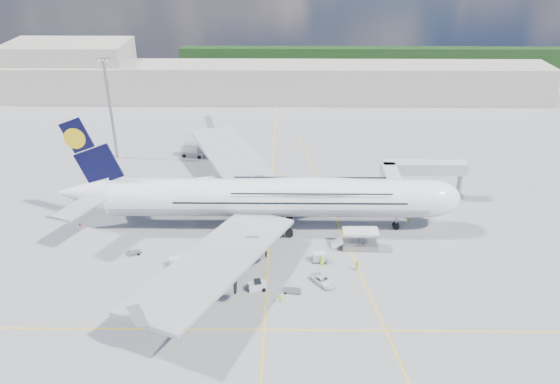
{
  "coord_description": "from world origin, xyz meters",
  "views": [
    {
      "loc": [
        3.04,
        -83.42,
        55.18
      ],
      "look_at": [
        2.11,
        8.0,
        8.99
      ],
      "focal_mm": 35.0,
      "sensor_mm": 36.0,
      "label": 1
    }
  ],
  "objects_px": {
    "crew_nose": "(408,218)",
    "cone_wing_left_outer": "(217,179)",
    "jet_bridge": "(412,174)",
    "cone_nose": "(410,210)",
    "crew_van": "(322,260)",
    "baggage_tug": "(258,286)",
    "airliner": "(271,197)",
    "cone_wing_right_inner": "(199,276)",
    "crew_wing": "(211,288)",
    "cone_tail": "(80,224)",
    "dolly_back": "(134,252)",
    "cargo_loader": "(359,242)",
    "dolly_row_c": "(206,299)",
    "catering_truck_outer": "(193,151)",
    "light_mast": "(110,108)",
    "crew_tug": "(281,299)",
    "cone_wing_right_outer": "(156,303)",
    "crew_loader": "(357,266)",
    "dolly_row_a": "(175,262)",
    "cone_wing_left_inner": "(261,190)",
    "service_van": "(323,280)",
    "dolly_nose_far": "(292,290)",
    "catering_truck_inner": "(209,187)",
    "dolly_nose_near": "(319,257)",
    "dolly_row_b": "(178,298)"
  },
  "relations": [
    {
      "from": "crew_wing",
      "to": "cone_wing_right_outer",
      "type": "height_order",
      "value": "crew_wing"
    },
    {
      "from": "crew_tug",
      "to": "cone_tail",
      "type": "height_order",
      "value": "crew_tug"
    },
    {
      "from": "dolly_row_c",
      "to": "crew_van",
      "type": "height_order",
      "value": "crew_van"
    },
    {
      "from": "cargo_loader",
      "to": "crew_van",
      "type": "xyz_separation_m",
      "value": [
        -7.19,
        -5.63,
        -0.37
      ]
    },
    {
      "from": "cargo_loader",
      "to": "cone_tail",
      "type": "relative_size",
      "value": 14.12
    },
    {
      "from": "light_mast",
      "to": "jet_bridge",
      "type": "bearing_deg",
      "value": -19.02
    },
    {
      "from": "baggage_tug",
      "to": "catering_truck_inner",
      "type": "xyz_separation_m",
      "value": [
        -12.46,
        35.06,
        0.89
      ]
    },
    {
      "from": "jet_bridge",
      "to": "dolly_back",
      "type": "height_order",
      "value": "jet_bridge"
    },
    {
      "from": "crew_wing",
      "to": "cone_tail",
      "type": "xyz_separation_m",
      "value": [
        -28.95,
        21.62,
        -0.68
      ]
    },
    {
      "from": "cone_nose",
      "to": "cone_wing_right_inner",
      "type": "bearing_deg",
      "value": -149.76
    },
    {
      "from": "catering_truck_outer",
      "to": "cone_nose",
      "type": "height_order",
      "value": "catering_truck_outer"
    },
    {
      "from": "crew_tug",
      "to": "cone_wing_right_outer",
      "type": "distance_m",
      "value": 19.91
    },
    {
      "from": "baggage_tug",
      "to": "crew_wing",
      "type": "xyz_separation_m",
      "value": [
        -7.62,
        -0.97,
        0.15
      ]
    },
    {
      "from": "service_van",
      "to": "crew_loader",
      "type": "relative_size",
      "value": 2.48
    },
    {
      "from": "cone_wing_left_inner",
      "to": "airliner",
      "type": "bearing_deg",
      "value": -80.78
    },
    {
      "from": "jet_bridge",
      "to": "cone_nose",
      "type": "relative_size",
      "value": 30.98
    },
    {
      "from": "dolly_nose_far",
      "to": "cone_wing_right_outer",
      "type": "height_order",
      "value": "cone_wing_right_outer"
    },
    {
      "from": "crew_nose",
      "to": "dolly_row_b",
      "type": "bearing_deg",
      "value": 159.78
    },
    {
      "from": "dolly_nose_near",
      "to": "crew_tug",
      "type": "xyz_separation_m",
      "value": [
        -6.78,
        -11.88,
        -0.17
      ]
    },
    {
      "from": "cone_wing_left_outer",
      "to": "crew_nose",
      "type": "bearing_deg",
      "value": -24.93
    },
    {
      "from": "jet_bridge",
      "to": "cargo_loader",
      "type": "xyz_separation_m",
      "value": [
        -12.99,
        -18.04,
        -5.6
      ]
    },
    {
      "from": "crew_nose",
      "to": "cone_wing_left_outer",
      "type": "distance_m",
      "value": 45.2
    },
    {
      "from": "dolly_row_b",
      "to": "crew_van",
      "type": "height_order",
      "value": "crew_van"
    },
    {
      "from": "dolly_back",
      "to": "cone_wing_right_inner",
      "type": "distance_m",
      "value": 14.82
    },
    {
      "from": "cone_wing_left_inner",
      "to": "cone_wing_right_outer",
      "type": "bearing_deg",
      "value": -110.56
    },
    {
      "from": "crew_nose",
      "to": "cone_wing_left_outer",
      "type": "bearing_deg",
      "value": 103.73
    },
    {
      "from": "cargo_loader",
      "to": "dolly_nose_far",
      "type": "height_order",
      "value": "cargo_loader"
    },
    {
      "from": "dolly_nose_far",
      "to": "cone_wing_right_inner",
      "type": "distance_m",
      "value": 16.41
    },
    {
      "from": "dolly_back",
      "to": "cone_wing_right_inner",
      "type": "bearing_deg",
      "value": -55.7
    },
    {
      "from": "dolly_row_a",
      "to": "cone_wing_left_inner",
      "type": "height_order",
      "value": "dolly_row_a"
    },
    {
      "from": "crew_van",
      "to": "baggage_tug",
      "type": "bearing_deg",
      "value": 99.34
    },
    {
      "from": "catering_truck_inner",
      "to": "service_van",
      "type": "relative_size",
      "value": 1.35
    },
    {
      "from": "cone_wing_right_inner",
      "to": "cone_wing_left_outer",
      "type": "bearing_deg",
      "value": 92.01
    },
    {
      "from": "airliner",
      "to": "baggage_tug",
      "type": "xyz_separation_m",
      "value": [
        -1.67,
        -20.14,
        -6.05
      ]
    },
    {
      "from": "dolly_row_b",
      "to": "dolly_back",
      "type": "relative_size",
      "value": 1.07
    },
    {
      "from": "cargo_loader",
      "to": "dolly_back",
      "type": "height_order",
      "value": "cargo_loader"
    },
    {
      "from": "baggage_tug",
      "to": "cone_wing_right_inner",
      "type": "xyz_separation_m",
      "value": [
        -10.23,
        3.39,
        -0.56
      ]
    },
    {
      "from": "dolly_row_c",
      "to": "cone_tail",
      "type": "bearing_deg",
      "value": 139.09
    },
    {
      "from": "crew_loader",
      "to": "crew_van",
      "type": "height_order",
      "value": "crew_loader"
    },
    {
      "from": "dolly_back",
      "to": "baggage_tug",
      "type": "bearing_deg",
      "value": -51.34
    },
    {
      "from": "crew_tug",
      "to": "dolly_nose_near",
      "type": "bearing_deg",
      "value": 57.2
    },
    {
      "from": "cargo_loader",
      "to": "catering_truck_outer",
      "type": "distance_m",
      "value": 56.9
    },
    {
      "from": "light_mast",
      "to": "crew_wing",
      "type": "xyz_separation_m",
      "value": [
        30.97,
        -56.11,
        -12.24
      ]
    },
    {
      "from": "dolly_row_c",
      "to": "baggage_tug",
      "type": "relative_size",
      "value": 0.89
    },
    {
      "from": "cone_nose",
      "to": "dolly_nose_far",
      "type": "bearing_deg",
      "value": -131.99
    },
    {
      "from": "baggage_tug",
      "to": "crew_loader",
      "type": "distance_m",
      "value": 17.93
    },
    {
      "from": "jet_bridge",
      "to": "cone_tail",
      "type": "xyz_separation_m",
      "value": [
        -67.79,
        -10.43,
        -6.56
      ]
    },
    {
      "from": "cargo_loader",
      "to": "crew_nose",
      "type": "relative_size",
      "value": 4.37
    },
    {
      "from": "dolly_row_c",
      "to": "catering_truck_outer",
      "type": "bearing_deg",
      "value": 99.49
    },
    {
      "from": "light_mast",
      "to": "dolly_back",
      "type": "height_order",
      "value": "light_mast"
    }
  ]
}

